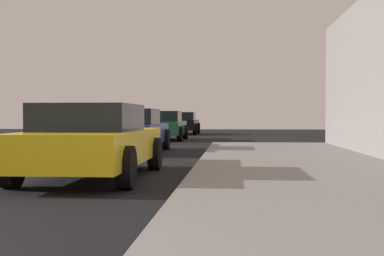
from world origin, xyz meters
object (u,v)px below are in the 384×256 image
(car_yellow, at_px, (93,141))
(car_blue, at_px, (131,130))
(car_green, at_px, (162,125))
(car_black, at_px, (181,123))

(car_yellow, relative_size, car_blue, 1.12)
(car_yellow, distance_m, car_green, 14.80)
(car_blue, distance_m, car_black, 15.75)
(car_yellow, distance_m, car_blue, 6.77)
(car_green, relative_size, car_black, 0.99)
(car_yellow, height_order, car_green, same)
(car_blue, relative_size, car_green, 1.01)
(car_blue, bearing_deg, car_black, 90.00)
(car_green, bearing_deg, car_black, 89.02)
(car_yellow, bearing_deg, car_black, 91.51)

